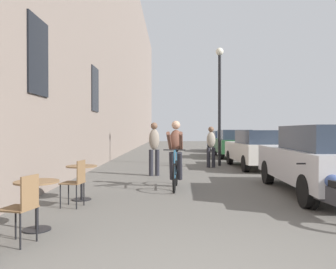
{
  "coord_description": "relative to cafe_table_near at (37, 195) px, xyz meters",
  "views": [
    {
      "loc": [
        -0.27,
        -2.86,
        1.46
      ],
      "look_at": [
        -0.44,
        16.57,
        1.23
      ],
      "focal_mm": 36.09,
      "sensor_mm": 36.0,
      "label": 1
    }
  ],
  "objects": [
    {
      "name": "building_facade_left",
      "position": [
        -1.22,
        11.96,
        6.41
      ],
      "size": [
        0.54,
        68.0,
        13.86
      ],
      "color": "gray",
      "rests_on": "ground_plane"
    },
    {
      "name": "cafe_table_near",
      "position": [
        0.0,
        0.0,
        0.0
      ],
      "size": [
        0.64,
        0.64,
        0.72
      ],
      "color": "black",
      "rests_on": "ground_plane"
    },
    {
      "name": "cafe_chair_near_toward_street",
      "position": [
        0.07,
        -0.63,
        -0.0
      ],
      "size": [
        0.46,
        0.46,
        0.89
      ],
      "color": "black",
      "rests_on": "ground_plane"
    },
    {
      "name": "cafe_table_mid",
      "position": [
        0.08,
        2.16,
        0.0
      ],
      "size": [
        0.64,
        0.64,
        0.72
      ],
      "color": "black",
      "rests_on": "ground_plane"
    },
    {
      "name": "cafe_chair_mid_toward_street",
      "position": [
        0.15,
        1.49,
        -0.0
      ],
      "size": [
        0.44,
        0.44,
        0.89
      ],
      "color": "black",
      "rests_on": "ground_plane"
    },
    {
      "name": "cyclist_on_bicycle",
      "position": [
        2.08,
        3.67,
        0.29
      ],
      "size": [
        0.52,
        1.76,
        1.74
      ],
      "color": "black",
      "rests_on": "ground_plane"
    },
    {
      "name": "pedestrian_near",
      "position": [
        1.42,
        5.96,
        0.45
      ],
      "size": [
        0.38,
        0.3,
        1.72
      ],
      "color": "#26262D",
      "rests_on": "ground_plane"
    },
    {
      "name": "pedestrian_mid",
      "position": [
        3.54,
        8.43,
        0.39
      ],
      "size": [
        0.35,
        0.25,
        1.62
      ],
      "color": "#26262D",
      "rests_on": "ground_plane"
    },
    {
      "name": "street_lamp",
      "position": [
        3.98,
        9.16,
        2.59
      ],
      "size": [
        0.32,
        0.32,
        4.9
      ],
      "color": "black",
      "rests_on": "ground_plane"
    },
    {
      "name": "parked_car_nearest",
      "position": [
        5.39,
        2.75,
        0.29
      ],
      "size": [
        1.98,
        4.46,
        1.57
      ],
      "color": "#B7B7BC",
      "rests_on": "ground_plane"
    },
    {
      "name": "parked_car_second",
      "position": [
        5.32,
        8.21,
        0.24
      ],
      "size": [
        1.85,
        4.18,
        1.47
      ],
      "color": "beige",
      "rests_on": "ground_plane"
    },
    {
      "name": "parked_car_third",
      "position": [
        5.31,
        13.46,
        0.26
      ],
      "size": [
        1.82,
        4.23,
        1.5
      ],
      "color": "#23512D",
      "rests_on": "ground_plane"
    },
    {
      "name": "parked_car_fourth",
      "position": [
        5.58,
        18.8,
        0.22
      ],
      "size": [
        1.74,
        4.05,
        1.44
      ],
      "color": "#384C84",
      "rests_on": "ground_plane"
    },
    {
      "name": "parked_motorcycle",
      "position": [
        4.64,
        0.68,
        -0.12
      ],
      "size": [
        0.62,
        2.14,
        0.92
      ],
      "color": "black",
      "rests_on": "ground_plane"
    }
  ]
}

